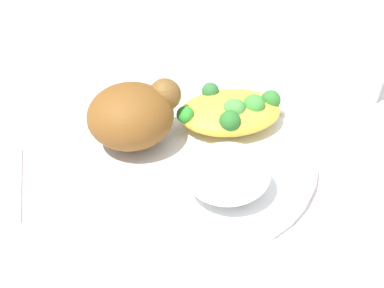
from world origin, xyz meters
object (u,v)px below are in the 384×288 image
object	(u,v)px
roasted_chicken	(133,114)
water_glass	(357,63)
mac_cheese_with_broccoli	(231,111)
plate	(192,156)
rice_pile	(227,173)
fork	(18,164)

from	to	relation	value
roasted_chicken	water_glass	distance (m)	0.28
mac_cheese_with_broccoli	water_glass	xyz separation A→B (m)	(0.17, 0.05, 0.01)
plate	rice_pile	size ratio (longest dim) A/B	3.19
roasted_chicken	rice_pile	size ratio (longest dim) A/B	1.23
mac_cheese_with_broccoli	roasted_chicken	bearing A→B (deg)	-175.43
mac_cheese_with_broccoli	fork	size ratio (longest dim) A/B	0.81
rice_pile	fork	world-z (taller)	rice_pile
rice_pile	water_glass	size ratio (longest dim) A/B	0.96
rice_pile	mac_cheese_with_broccoli	distance (m)	0.11
roasted_chicken	fork	xyz separation A→B (m)	(-0.13, -0.00, -0.04)
fork	rice_pile	bearing A→B (deg)	-24.68
plate	water_glass	distance (m)	0.24
plate	mac_cheese_with_broccoli	xyz separation A→B (m)	(0.05, 0.04, 0.02)
roasted_chicken	rice_pile	world-z (taller)	roasted_chicken
fork	plate	bearing A→B (deg)	-9.40
plate	roasted_chicken	bearing A→B (deg)	150.39
plate	fork	size ratio (longest dim) A/B	1.83
fork	water_glass	xyz separation A→B (m)	(0.40, 0.06, 0.04)
plate	roasted_chicken	world-z (taller)	roasted_chicken
plate	mac_cheese_with_broccoli	bearing A→B (deg)	37.53
rice_pile	water_glass	xyz separation A→B (m)	(0.20, 0.15, 0.01)
rice_pile	roasted_chicken	bearing A→B (deg)	129.04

